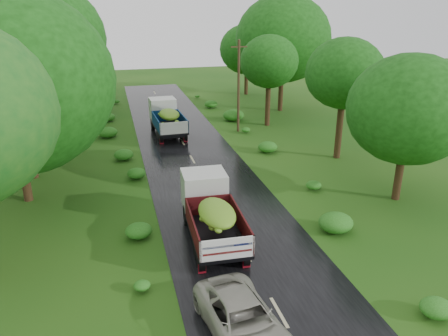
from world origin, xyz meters
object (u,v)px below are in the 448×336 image
object	(u,v)px
truck_far	(167,116)
car	(243,320)
truck_near	(211,210)
utility_pole	(239,86)

from	to	relation	value
truck_far	car	size ratio (longest dim) A/B	1.37
truck_near	truck_far	size ratio (longest dim) A/B	0.98
car	utility_pole	distance (m)	23.71
truck_near	car	size ratio (longest dim) A/B	1.34
car	truck_far	bearing A→B (deg)	81.01
truck_near	utility_pole	bearing A→B (deg)	71.90
truck_far	utility_pole	xyz separation A→B (m)	(5.71, -0.73, 2.31)
truck_far	utility_pole	world-z (taller)	utility_pole
truck_far	utility_pole	bearing A→B (deg)	-9.79
truck_near	utility_pole	xyz separation A→B (m)	(5.99, 16.32, 2.34)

